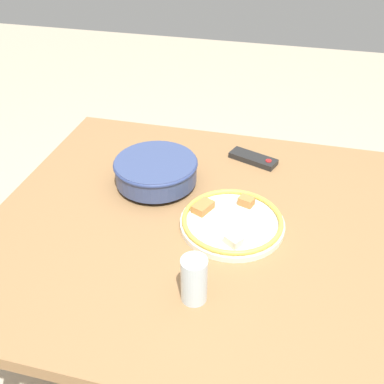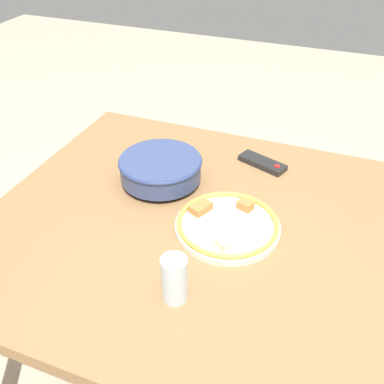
{
  "view_description": "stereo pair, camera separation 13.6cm",
  "coord_description": "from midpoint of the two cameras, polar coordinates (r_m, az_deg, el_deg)",
  "views": [
    {
      "loc": [
        0.17,
        -0.99,
        1.57
      ],
      "look_at": [
        -0.1,
        0.08,
        0.77
      ],
      "focal_mm": 42.0,
      "sensor_mm": 36.0,
      "label": 1
    },
    {
      "loc": [
        0.3,
        -0.95,
        1.57
      ],
      "look_at": [
        -0.1,
        0.08,
        0.77
      ],
      "focal_mm": 42.0,
      "sensor_mm": 36.0,
      "label": 2
    }
  ],
  "objects": [
    {
      "name": "dining_table",
      "position": [
        1.36,
        0.29,
        -6.54
      ],
      "size": [
        1.34,
        1.1,
        0.73
      ],
      "color": "olive",
      "rests_on": "ground_plane"
    },
    {
      "name": "drinking_glass",
      "position": [
        1.07,
        -3.52,
        -11.21
      ],
      "size": [
        0.06,
        0.06,
        0.12
      ],
      "color": "silver",
      "rests_on": "dining_table"
    },
    {
      "name": "ground_plane",
      "position": [
        1.86,
        0.22,
        -21.58
      ],
      "size": [
        8.0,
        8.0,
        0.0
      ],
      "primitive_type": "plane",
      "color": "#B7A88E"
    },
    {
      "name": "tv_remote",
      "position": [
        1.59,
        5.37,
        4.17
      ],
      "size": [
        0.18,
        0.11,
        0.02
      ],
      "rotation": [
        0.0,
        0.0,
        4.36
      ],
      "color": "black",
      "rests_on": "dining_table"
    },
    {
      "name": "noodle_bowl",
      "position": [
        1.45,
        -7.28,
        2.63
      ],
      "size": [
        0.27,
        0.27,
        0.09
      ],
      "color": "#384775",
      "rests_on": "dining_table"
    },
    {
      "name": "food_plate",
      "position": [
        1.29,
        2.09,
        -3.87
      ],
      "size": [
        0.3,
        0.3,
        0.04
      ],
      "color": "silver",
      "rests_on": "dining_table"
    }
  ]
}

